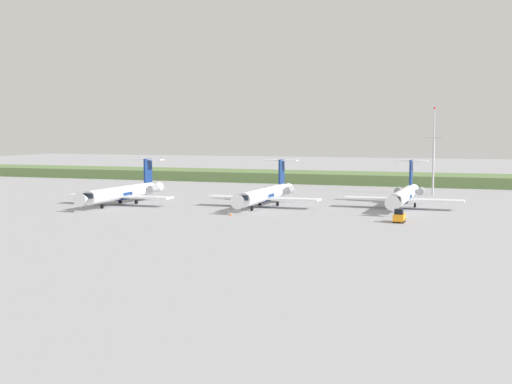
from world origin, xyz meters
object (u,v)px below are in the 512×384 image
antenna_mast (433,158)px  baggage_tug (399,216)px  regional_jet_second (266,194)px  regional_jet_nearest (123,192)px  safety_cone_front_marker (231,215)px  regional_jet_third (404,195)px

antenna_mast → baggage_tug: (-0.57, -53.20, -7.61)m
regional_jet_second → baggage_tug: bearing=-28.6°
regional_jet_nearest → baggage_tug: (56.98, -9.32, -1.53)m
regional_jet_second → antenna_mast: bearing=52.6°
regional_jet_nearest → baggage_tug: size_ratio=9.69×
safety_cone_front_marker → regional_jet_second: bearing=87.6°
regional_jet_second → safety_cone_front_marker: size_ratio=56.36×
regional_jet_second → antenna_mast: size_ratio=1.50×
regional_jet_nearest → regional_jet_second: 29.29m
antenna_mast → safety_cone_front_marker: (-29.63, -54.55, -8.34)m
regional_jet_third → antenna_mast: 31.68m
regional_jet_third → safety_cone_front_marker: 35.87m
regional_jet_nearest → safety_cone_front_marker: size_ratio=56.36×
regional_jet_third → baggage_tug: size_ratio=9.69×
regional_jet_second → safety_cone_front_marker: regional_jet_second is taller
regional_jet_nearest → baggage_tug: 57.76m
regional_jet_nearest → antenna_mast: bearing=37.3°
regional_jet_third → baggage_tug: bearing=-84.6°
baggage_tug → regional_jet_nearest: bearing=170.7°
regional_jet_third → safety_cone_front_marker: (-26.94, -23.57, -2.26)m
regional_jet_nearest → regional_jet_second: (28.64, 6.10, 0.00)m
baggage_tug → safety_cone_front_marker: (-29.06, -1.35, -0.73)m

